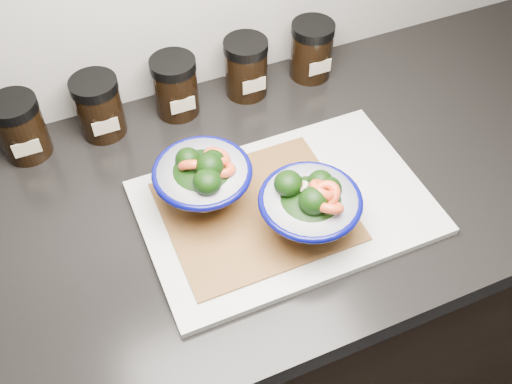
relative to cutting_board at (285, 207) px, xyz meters
name	(u,v)px	position (x,y,z in m)	size (l,w,h in m)	color
cabinet	(224,340)	(-0.10, 0.05, -0.48)	(3.43, 0.58, 0.86)	black
countertop	(213,213)	(-0.10, 0.05, -0.03)	(3.50, 0.60, 0.04)	black
cutting_board	(285,207)	(0.00, 0.00, 0.00)	(0.45, 0.30, 0.01)	beige
bamboo_mat	(256,211)	(-0.05, 0.01, 0.01)	(0.28, 0.24, 0.00)	#96622D
bowl_left	(203,179)	(-0.11, 0.06, 0.06)	(0.15, 0.15, 0.11)	white
bowl_right	(311,207)	(0.01, -0.06, 0.06)	(0.15, 0.15, 0.11)	white
spice_jar_a	(21,128)	(-0.35, 0.29, 0.05)	(0.08, 0.08, 0.11)	black
spice_jar_b	(99,107)	(-0.22, 0.29, 0.05)	(0.08, 0.08, 0.11)	black
spice_jar_c	(175,86)	(-0.08, 0.29, 0.05)	(0.08, 0.08, 0.11)	black
spice_jar_d	(246,67)	(0.06, 0.29, 0.05)	(0.08, 0.08, 0.11)	black
spice_jar_e	(311,50)	(0.19, 0.29, 0.05)	(0.08, 0.08, 0.11)	black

